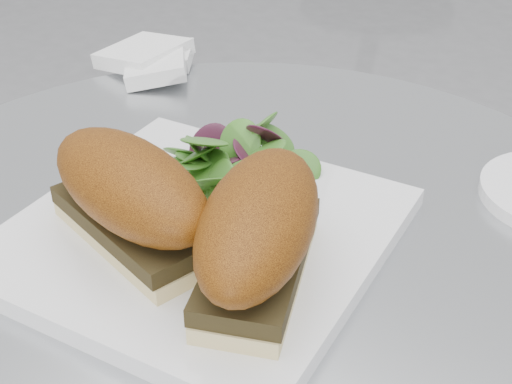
% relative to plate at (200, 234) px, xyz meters
% --- Properties ---
extents(plate, '(0.31, 0.31, 0.02)m').
position_rel_plate_xyz_m(plate, '(0.00, 0.00, 0.00)').
color(plate, white).
rests_on(plate, table).
extents(sandwich_left, '(0.18, 0.11, 0.08)m').
position_rel_plate_xyz_m(sandwich_left, '(-0.03, -0.04, 0.05)').
color(sandwich_left, beige).
rests_on(sandwich_left, plate).
extents(sandwich_right, '(0.14, 0.19, 0.08)m').
position_rel_plate_xyz_m(sandwich_right, '(0.08, -0.02, 0.05)').
color(sandwich_right, beige).
rests_on(sandwich_right, plate).
extents(salad, '(0.10, 0.10, 0.05)m').
position_rel_plate_xyz_m(salad, '(-0.02, 0.08, 0.03)').
color(salad, '#3C7B28').
rests_on(salad, plate).
extents(napkin, '(0.15, 0.15, 0.02)m').
position_rel_plate_xyz_m(napkin, '(-0.27, 0.22, 0.00)').
color(napkin, white).
rests_on(napkin, table).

